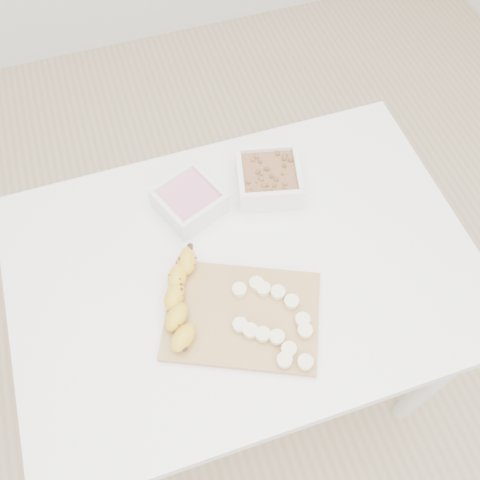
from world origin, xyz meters
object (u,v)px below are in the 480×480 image
object	(u,v)px
banana	(181,300)
bowl_yogurt	(189,200)
bowl_granola	(269,178)
table	(244,285)
cutting_board	(242,316)

from	to	relation	value
banana	bowl_yogurt	bearing A→B (deg)	100.29
bowl_granola	table	bearing A→B (deg)	-123.46
bowl_yogurt	cutting_board	size ratio (longest dim) A/B	0.55
table	cutting_board	bearing A→B (deg)	-110.62
bowl_yogurt	bowl_granola	distance (m)	0.19
table	bowl_yogurt	world-z (taller)	bowl_yogurt
table	banana	distance (m)	0.21
bowl_yogurt	banana	world-z (taller)	bowl_yogurt
bowl_granola	cutting_board	size ratio (longest dim) A/B	0.56
table	cutting_board	world-z (taller)	cutting_board
bowl_yogurt	bowl_granola	xyz separation A→B (m)	(0.19, 0.00, 0.00)
table	bowl_granola	world-z (taller)	bowl_granola
bowl_yogurt	banana	distance (m)	0.25
table	banana	world-z (taller)	banana
table	cutting_board	xyz separation A→B (m)	(-0.04, -0.11, 0.10)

